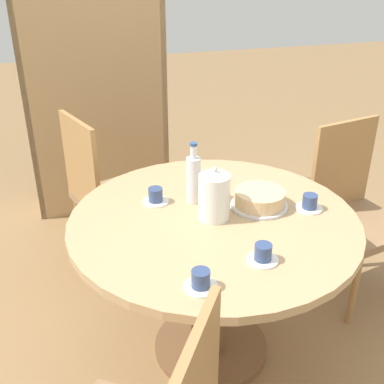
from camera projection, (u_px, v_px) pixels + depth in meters
ground_plane at (211, 347)px, 2.37m from camera, size 14.00×14.00×0.00m
dining_table at (213, 250)px, 2.11m from camera, size 1.23×1.23×0.74m
chair_a at (354, 209)px, 2.57m from camera, size 0.50×0.50×0.97m
chair_b at (105, 191)px, 2.76m from camera, size 0.54×0.54×0.97m
bookshelf at (96, 104)px, 3.33m from camera, size 0.95×0.28×1.63m
coffee_pot at (214, 195)px, 1.99m from camera, size 0.13×0.13×0.24m
water_bottle at (193, 178)px, 2.11m from camera, size 0.06×0.06×0.28m
cake_main at (260, 199)px, 2.10m from camera, size 0.25×0.25×0.08m
cup_a at (263, 254)px, 1.74m from camera, size 0.12×0.12×0.07m
cup_b at (156, 197)px, 2.14m from camera, size 0.12×0.12×0.07m
cup_c at (310, 203)px, 2.09m from camera, size 0.12×0.12×0.07m
cup_d at (201, 281)px, 1.61m from camera, size 0.12×0.12×0.07m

